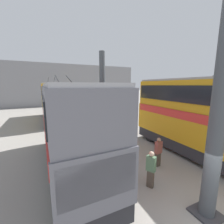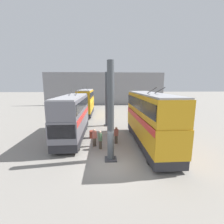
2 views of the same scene
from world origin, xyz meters
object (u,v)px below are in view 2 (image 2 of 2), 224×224
bus_left_far (149,116)px  oil_drum (92,134)px  bus_right_near (73,114)px  person_aisle_foreground (116,135)px  person_aisle_midway (100,139)px  bus_right_far (86,101)px  person_by_right_row (94,137)px

bus_left_far → oil_drum: bus_left_far is taller
bus_right_near → person_aisle_foreground: 5.48m
oil_drum → person_aisle_midway: bearing=-161.9°
bus_left_far → person_aisle_midway: 5.37m
bus_right_far → person_by_right_row: (-16.30, -2.54, -1.95)m
person_aisle_foreground → oil_drum: (1.78, 2.66, -0.52)m
bus_right_near → person_by_right_row: bus_right_near is taller
person_by_right_row → person_aisle_midway: bearing=-159.1°
oil_drum → person_by_right_row: bearing=-170.1°
bus_left_far → person_by_right_row: bus_left_far is taller
person_by_right_row → person_aisle_foreground: size_ratio=1.01×
person_aisle_foreground → oil_drum: bearing=49.3°
bus_right_near → person_by_right_row: (-2.57, -2.54, -1.83)m
bus_left_far → bus_right_far: bearing=26.4°
person_aisle_midway → person_by_right_row: person_aisle_midway is taller
oil_drum → person_aisle_foreground: bearing=-123.8°
oil_drum → bus_left_far: bearing=-111.5°
bus_right_far → oil_drum: size_ratio=11.70×
bus_right_far → bus_left_far: bearing=-153.6°
bus_right_far → person_by_right_row: bearing=-171.1°
person_aisle_midway → oil_drum: bearing=81.1°
person_aisle_midway → person_aisle_foreground: size_ratio=1.02×
bus_right_near → bus_right_far: (13.72, 0.00, 0.12)m
bus_right_far → person_aisle_foreground: (-15.67, -4.78, -1.96)m
bus_right_near → person_aisle_foreground: bearing=-112.1°
person_by_right_row → person_aisle_foreground: person_by_right_row is taller
bus_left_far → person_aisle_foreground: (0.56, 3.26, -2.05)m
person_aisle_midway → oil_drum: person_aisle_midway is taller
bus_right_near → person_by_right_row: 4.05m
person_aisle_foreground → bus_right_near: bearing=61.0°
bus_left_far → person_aisle_midway: bearing=98.9°
person_aisle_midway → oil_drum: size_ratio=2.12×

